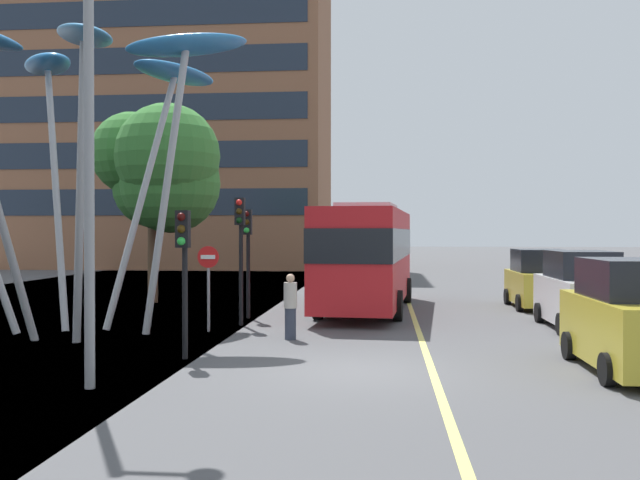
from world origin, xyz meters
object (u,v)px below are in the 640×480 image
at_px(leaf_sculpture, 50,79).
at_px(car_parked_near, 634,319).
at_px(red_bus, 367,253).
at_px(traffic_light_island_mid, 248,239).
at_px(street_lamp, 103,93).
at_px(car_parked_mid, 581,292).
at_px(no_entry_sign, 208,274).
at_px(traffic_light_kerb_far, 240,233).
at_px(car_parked_far, 539,281).
at_px(traffic_light_kerb_near, 183,251).
at_px(pedestrian, 290,307).

relative_size(leaf_sculpture, car_parked_near, 2.50).
height_order(red_bus, car_parked_near, red_bus).
height_order(traffic_light_island_mid, car_parked_near, traffic_light_island_mid).
bearing_deg(car_parked_near, street_lamp, -166.58).
bearing_deg(car_parked_mid, car_parked_near, -96.21).
height_order(leaf_sculpture, no_entry_sign, leaf_sculpture).
height_order(traffic_light_kerb_far, no_entry_sign, traffic_light_kerb_far).
height_order(leaf_sculpture, traffic_light_island_mid, leaf_sculpture).
height_order(leaf_sculpture, car_parked_far, leaf_sculpture).
height_order(red_bus, leaf_sculpture, leaf_sculpture).
distance_m(traffic_light_kerb_near, car_parked_far, 15.03).
xyz_separation_m(car_parked_mid, no_entry_sign, (-10.39, -1.54, 0.55)).
relative_size(car_parked_near, no_entry_sign, 1.79).
bearing_deg(traffic_light_kerb_far, traffic_light_kerb_near, -90.98).
distance_m(car_parked_mid, car_parked_far, 5.50).
distance_m(leaf_sculpture, no_entry_sign, 6.85).
xyz_separation_m(traffic_light_island_mid, car_parked_far, (9.93, 4.04, -1.53)).
distance_m(leaf_sculpture, street_lamp, 7.88).
xyz_separation_m(red_bus, car_parked_near, (5.48, -10.34, -1.00)).
xyz_separation_m(traffic_light_kerb_far, car_parked_mid, (9.77, 0.22, -1.68)).
bearing_deg(red_bus, traffic_light_kerb_far, -129.95).
distance_m(traffic_light_island_mid, car_parked_mid, 10.10).
bearing_deg(pedestrian, traffic_light_kerb_near, -122.42).
relative_size(car_parked_far, street_lamp, 0.47).
xyz_separation_m(leaf_sculpture, street_lamp, (4.18, -6.45, -1.76)).
bearing_deg(traffic_light_kerb_far, car_parked_far, 30.24).
distance_m(red_bus, traffic_light_kerb_far, 5.67).
xyz_separation_m(car_parked_near, no_entry_sign, (-9.71, 4.71, 0.54)).
distance_m(red_bus, leaf_sculpture, 11.60).
bearing_deg(car_parked_near, red_bus, 117.89).
distance_m(car_parked_near, car_parked_mid, 6.29).
relative_size(traffic_light_island_mid, car_parked_mid, 0.79).
bearing_deg(no_entry_sign, traffic_light_kerb_near, -82.83).
distance_m(car_parked_near, car_parked_far, 11.77).
distance_m(car_parked_far, street_lamp, 18.05).
xyz_separation_m(leaf_sculpture, car_parked_far, (14.67, 7.63, -5.94)).
relative_size(traffic_light_kerb_far, car_parked_near, 0.89).
xyz_separation_m(traffic_light_kerb_far, car_parked_far, (9.81, 5.72, -1.73)).
relative_size(leaf_sculpture, traffic_light_kerb_far, 2.82).
bearing_deg(no_entry_sign, car_parked_mid, 8.41).
distance_m(leaf_sculpture, car_parked_far, 17.57).
xyz_separation_m(traffic_light_island_mid, street_lamp, (-0.56, -10.04, 2.66)).
relative_size(leaf_sculpture, traffic_light_island_mid, 3.06).
bearing_deg(car_parked_near, car_parked_far, 86.47).
bearing_deg(no_entry_sign, red_bus, 53.06).
height_order(traffic_light_island_mid, pedestrian, traffic_light_island_mid).
distance_m(red_bus, street_lamp, 13.75).
bearing_deg(no_entry_sign, car_parked_near, -25.89).
height_order(traffic_light_kerb_far, car_parked_mid, traffic_light_kerb_far).
bearing_deg(pedestrian, red_bus, 75.21).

